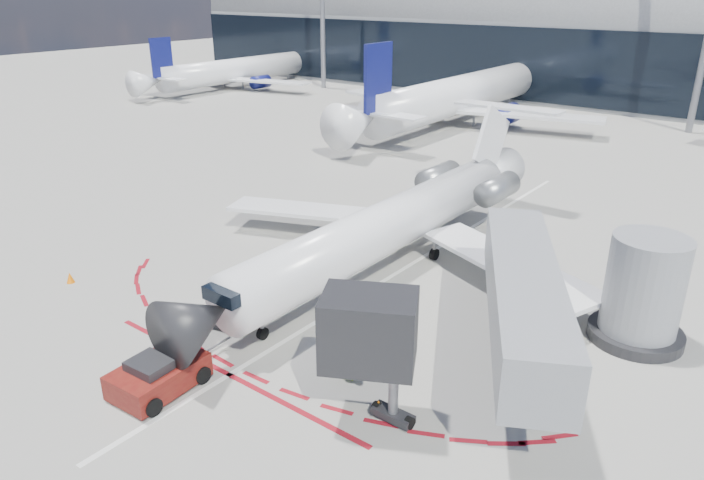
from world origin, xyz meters
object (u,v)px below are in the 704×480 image
Objects in this scene: pushback_tug at (158,375)px; ramp_worker at (348,358)px; uld_container at (233,309)px; regional_jet at (399,220)px.

ramp_worker is (5.31, 4.95, 0.33)m from pushback_tug.
ramp_worker is 0.95× the size of uld_container.
pushback_tug is 7.27m from ramp_worker.
pushback_tug is at bearing -86.81° from uld_container.
pushback_tug is at bearing -91.89° from regional_jet.
pushback_tug is (-0.52, -15.69, -1.81)m from regional_jet.
ramp_worker is at bearing -65.92° from regional_jet.
regional_jet is at bearing 84.32° from pushback_tug.
ramp_worker is 6.70m from uld_container.
uld_container is at bearing -26.18° from ramp_worker.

